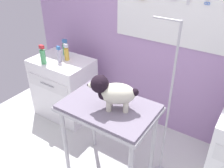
# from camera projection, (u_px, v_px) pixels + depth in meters

# --- Properties ---
(rear_wall_panel) EXTENTS (4.00, 0.11, 2.30)m
(rear_wall_panel) POSITION_uv_depth(u_px,v_px,m) (161.00, 45.00, 2.89)
(rear_wall_panel) COLOR #A884B6
(rear_wall_panel) RESTS_ON ground
(grooming_table) EXTENTS (0.90, 0.60, 0.91)m
(grooming_table) POSITION_uv_depth(u_px,v_px,m) (109.00, 114.00, 2.31)
(grooming_table) COLOR #B7B7BC
(grooming_table) RESTS_ON ground
(grooming_arm) EXTENTS (0.29, 0.11, 1.70)m
(grooming_arm) POSITION_uv_depth(u_px,v_px,m) (167.00, 113.00, 2.32)
(grooming_arm) COLOR #B7B7BC
(grooming_arm) RESTS_ON ground
(dog) EXTENTS (0.44, 0.33, 0.33)m
(dog) POSITION_uv_depth(u_px,v_px,m) (112.00, 92.00, 2.13)
(dog) COLOR silver
(dog) RESTS_ON grooming_table
(counter_left) EXTENTS (0.80, 0.58, 0.87)m
(counter_left) POSITION_uv_depth(u_px,v_px,m) (64.00, 88.00, 3.43)
(counter_left) COLOR white
(counter_left) RESTS_ON ground
(spray_bottle_tall) EXTENTS (0.06, 0.06, 0.22)m
(spray_bottle_tall) POSITION_uv_depth(u_px,v_px,m) (67.00, 53.00, 3.16)
(spray_bottle_tall) COLOR gold
(spray_bottle_tall) RESTS_ON counter_left
(spray_bottle_short) EXTENTS (0.07, 0.07, 0.23)m
(spray_bottle_short) POSITION_uv_depth(u_px,v_px,m) (65.00, 48.00, 3.30)
(spray_bottle_short) COLOR #3FA45F
(spray_bottle_short) RESTS_ON counter_left
(shampoo_bottle) EXTENTS (0.05, 0.05, 0.22)m
(shampoo_bottle) POSITION_uv_depth(u_px,v_px,m) (59.00, 55.00, 3.11)
(shampoo_bottle) COLOR #AEAABE
(shampoo_bottle) RESTS_ON counter_left
(detangler_spray) EXTENTS (0.07, 0.07, 0.25)m
(detangler_spray) POSITION_uv_depth(u_px,v_px,m) (43.00, 56.00, 3.06)
(detangler_spray) COLOR #4BA262
(detangler_spray) RESTS_ON counter_left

